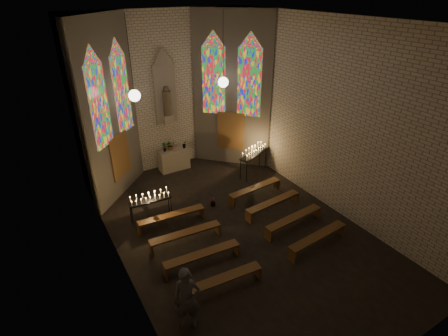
{
  "coord_description": "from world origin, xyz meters",
  "views": [
    {
      "loc": [
        -5.52,
        -8.4,
        7.87
      ],
      "look_at": [
        0.21,
        1.21,
        1.92
      ],
      "focal_mm": 28.0,
      "sensor_mm": 36.0,
      "label": 1
    }
  ],
  "objects_px": {
    "visitor": "(187,299)",
    "votive_stand_right": "(254,152)",
    "altar": "(174,159)",
    "aisle_flower_pot": "(213,202)",
    "votive_stand_left": "(150,198)"
  },
  "relations": [
    {
      "from": "votive_stand_right",
      "to": "votive_stand_left",
      "type": "bearing_deg",
      "value": 168.24
    },
    {
      "from": "visitor",
      "to": "votive_stand_right",
      "type": "bearing_deg",
      "value": 67.88
    },
    {
      "from": "votive_stand_left",
      "to": "altar",
      "type": "bearing_deg",
      "value": 58.08
    },
    {
      "from": "altar",
      "to": "aisle_flower_pot",
      "type": "bearing_deg",
      "value": -89.25
    },
    {
      "from": "aisle_flower_pot",
      "to": "votive_stand_right",
      "type": "relative_size",
      "value": 0.22
    },
    {
      "from": "votive_stand_left",
      "to": "aisle_flower_pot",
      "type": "bearing_deg",
      "value": -3.84
    },
    {
      "from": "votive_stand_left",
      "to": "votive_stand_right",
      "type": "height_order",
      "value": "votive_stand_right"
    },
    {
      "from": "aisle_flower_pot",
      "to": "visitor",
      "type": "xyz_separation_m",
      "value": [
        -3.22,
        -4.46,
        0.73
      ]
    },
    {
      "from": "altar",
      "to": "votive_stand_left",
      "type": "xyz_separation_m",
      "value": [
        -2.38,
        -3.35,
        0.48
      ]
    },
    {
      "from": "votive_stand_left",
      "to": "visitor",
      "type": "xyz_separation_m",
      "value": [
        -0.79,
        -4.77,
        -0.06
      ]
    },
    {
      "from": "aisle_flower_pot",
      "to": "votive_stand_left",
      "type": "bearing_deg",
      "value": 172.67
    },
    {
      "from": "altar",
      "to": "votive_stand_right",
      "type": "height_order",
      "value": "votive_stand_right"
    },
    {
      "from": "altar",
      "to": "votive_stand_right",
      "type": "bearing_deg",
      "value": -37.93
    },
    {
      "from": "altar",
      "to": "votive_stand_left",
      "type": "distance_m",
      "value": 4.14
    },
    {
      "from": "altar",
      "to": "votive_stand_right",
      "type": "distance_m",
      "value": 3.79
    }
  ]
}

